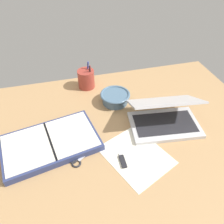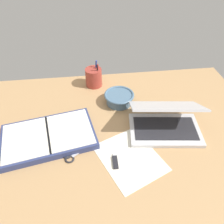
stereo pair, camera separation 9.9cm
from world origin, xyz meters
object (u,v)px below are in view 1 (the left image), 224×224
(planner, at_px, (51,143))
(bowl, at_px, (115,97))
(pen_cup, at_px, (86,79))
(scissors, at_px, (77,160))
(laptop, at_px, (164,117))

(planner, bearing_deg, bowl, 21.22)
(pen_cup, bearing_deg, scissors, -103.89)
(bowl, bearing_deg, laptop, -49.80)
(planner, bearing_deg, scissors, -57.81)
(planner, bearing_deg, pen_cup, 49.74)
(bowl, height_order, scissors, bowl)
(bowl, xyz_separation_m, planner, (-0.34, -0.21, -0.02))
(scissors, bearing_deg, laptop, -11.99)
(laptop, bearing_deg, planner, -172.59)
(pen_cup, bearing_deg, bowl, -56.20)
(laptop, height_order, planner, laptop)
(pen_cup, relative_size, planner, 0.34)
(laptop, bearing_deg, bowl, 137.27)
(laptop, distance_m, planner, 0.52)
(laptop, xyz_separation_m, scissors, (-0.42, -0.11, -0.04))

